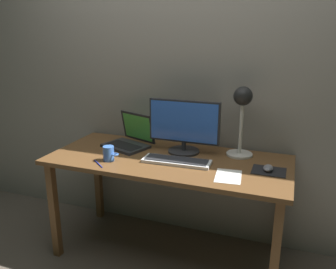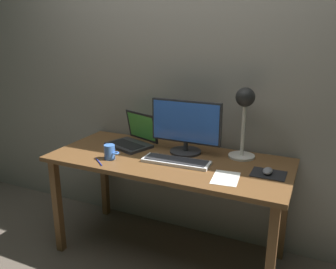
{
  "view_description": "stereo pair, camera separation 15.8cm",
  "coord_description": "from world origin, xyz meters",
  "px_view_note": "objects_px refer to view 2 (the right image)",
  "views": [
    {
      "loc": [
        0.75,
        -2.01,
        1.55
      ],
      "look_at": [
        0.02,
        -0.05,
        0.92
      ],
      "focal_mm": 36.67,
      "sensor_mm": 36.0,
      "label": 1
    },
    {
      "loc": [
        0.89,
        -1.95,
        1.55
      ],
      "look_at": [
        0.02,
        -0.05,
        0.92
      ],
      "focal_mm": 36.67,
      "sensor_mm": 36.0,
      "label": 2
    }
  ],
  "objects_px": {
    "mouse": "(268,171)",
    "coffee_mug": "(110,152)",
    "monitor": "(186,126)",
    "laptop": "(135,136)",
    "pen": "(99,162)",
    "desk_lamp": "(244,110)",
    "keyboard_main": "(176,161)"
  },
  "relations": [
    {
      "from": "mouse",
      "to": "coffee_mug",
      "type": "relative_size",
      "value": 0.9
    },
    {
      "from": "monitor",
      "to": "mouse",
      "type": "relative_size",
      "value": 5.19
    },
    {
      "from": "monitor",
      "to": "laptop",
      "type": "distance_m",
      "value": 0.43
    },
    {
      "from": "mouse",
      "to": "pen",
      "type": "relative_size",
      "value": 0.69
    },
    {
      "from": "coffee_mug",
      "to": "laptop",
      "type": "bearing_deg",
      "value": 90.13
    },
    {
      "from": "desk_lamp",
      "to": "keyboard_main",
      "type": "bearing_deg",
      "value": -141.62
    },
    {
      "from": "laptop",
      "to": "mouse",
      "type": "relative_size",
      "value": 3.97
    },
    {
      "from": "monitor",
      "to": "laptop",
      "type": "height_order",
      "value": "monitor"
    },
    {
      "from": "desk_lamp",
      "to": "mouse",
      "type": "xyz_separation_m",
      "value": [
        0.21,
        -0.22,
        -0.3
      ]
    },
    {
      "from": "laptop",
      "to": "coffee_mug",
      "type": "distance_m",
      "value": 0.33
    },
    {
      "from": "laptop",
      "to": "mouse",
      "type": "height_order",
      "value": "laptop"
    },
    {
      "from": "monitor",
      "to": "keyboard_main",
      "type": "bearing_deg",
      "value": -84.65
    },
    {
      "from": "coffee_mug",
      "to": "pen",
      "type": "bearing_deg",
      "value": -110.6
    },
    {
      "from": "keyboard_main",
      "to": "desk_lamp",
      "type": "bearing_deg",
      "value": 38.38
    },
    {
      "from": "laptop",
      "to": "desk_lamp",
      "type": "height_order",
      "value": "desk_lamp"
    },
    {
      "from": "monitor",
      "to": "keyboard_main",
      "type": "height_order",
      "value": "monitor"
    },
    {
      "from": "keyboard_main",
      "to": "coffee_mug",
      "type": "relative_size",
      "value": 4.16
    },
    {
      "from": "desk_lamp",
      "to": "pen",
      "type": "xyz_separation_m",
      "value": [
        -0.81,
        -0.48,
        -0.32
      ]
    },
    {
      "from": "laptop",
      "to": "coffee_mug",
      "type": "bearing_deg",
      "value": -89.87
    },
    {
      "from": "desk_lamp",
      "to": "mouse",
      "type": "distance_m",
      "value": 0.43
    },
    {
      "from": "desk_lamp",
      "to": "coffee_mug",
      "type": "relative_size",
      "value": 4.4
    },
    {
      "from": "laptop",
      "to": "coffee_mug",
      "type": "height_order",
      "value": "laptop"
    },
    {
      "from": "pen",
      "to": "laptop",
      "type": "bearing_deg",
      "value": 85.81
    },
    {
      "from": "keyboard_main",
      "to": "desk_lamp",
      "type": "relative_size",
      "value": 0.95
    },
    {
      "from": "keyboard_main",
      "to": "pen",
      "type": "relative_size",
      "value": 3.19
    },
    {
      "from": "coffee_mug",
      "to": "pen",
      "type": "xyz_separation_m",
      "value": [
        -0.03,
        -0.08,
        -0.04
      ]
    },
    {
      "from": "keyboard_main",
      "to": "coffee_mug",
      "type": "height_order",
      "value": "coffee_mug"
    },
    {
      "from": "monitor",
      "to": "keyboard_main",
      "type": "distance_m",
      "value": 0.28
    },
    {
      "from": "laptop",
      "to": "mouse",
      "type": "xyz_separation_m",
      "value": [
        0.99,
        -0.15,
        -0.05
      ]
    },
    {
      "from": "keyboard_main",
      "to": "coffee_mug",
      "type": "xyz_separation_m",
      "value": [
        -0.43,
        -0.12,
        0.04
      ]
    },
    {
      "from": "pen",
      "to": "coffee_mug",
      "type": "bearing_deg",
      "value": 69.4
    },
    {
      "from": "keyboard_main",
      "to": "desk_lamp",
      "type": "xyz_separation_m",
      "value": [
        0.36,
        0.28,
        0.31
      ]
    }
  ]
}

